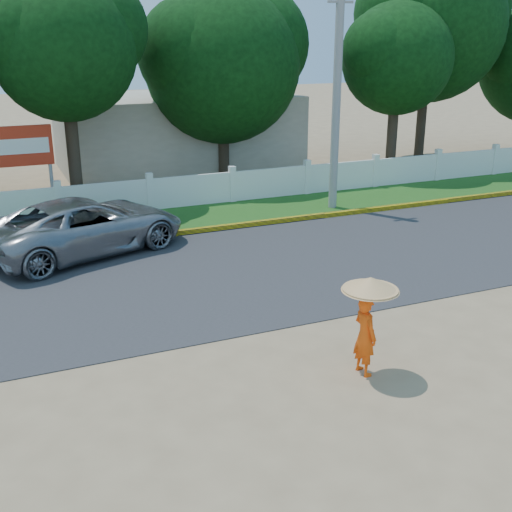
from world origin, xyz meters
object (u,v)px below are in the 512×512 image
(vehicle, at_px, (86,226))
(monk_with_parasol, at_px, (368,312))
(utility_pole, at_px, (337,98))
(billboard, at_px, (13,151))

(vehicle, distance_m, monk_with_parasol, 9.40)
(utility_pole, bearing_deg, monk_with_parasol, -116.68)
(monk_with_parasol, height_order, billboard, billboard)
(monk_with_parasol, bearing_deg, utility_pole, 63.32)
(billboard, bearing_deg, vehicle, -73.12)
(vehicle, height_order, monk_with_parasol, monk_with_parasol)
(utility_pole, relative_size, vehicle, 1.36)
(utility_pole, bearing_deg, billboard, 162.21)
(utility_pole, relative_size, billboard, 2.54)
(utility_pole, xyz_separation_m, monk_with_parasol, (-5.15, -10.25, -2.55))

